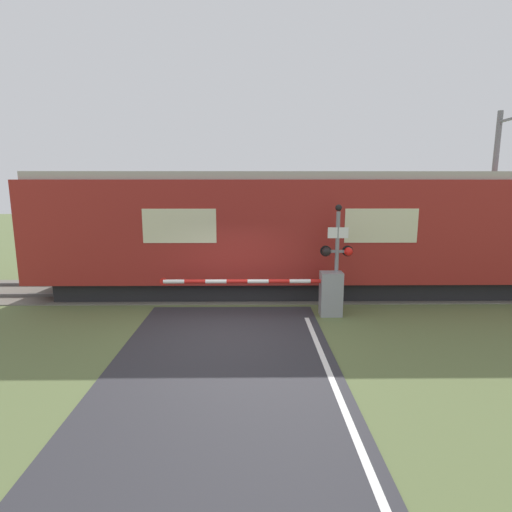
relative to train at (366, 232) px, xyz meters
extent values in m
plane|color=#5B6B3D|center=(-4.39, -3.85, -2.04)|extent=(80.00, 80.00, 0.00)
cube|color=#666056|center=(-4.39, 0.00, -2.02)|extent=(36.00, 3.20, 0.03)
cube|color=#595451|center=(-4.39, -0.72, -1.96)|extent=(36.00, 0.08, 0.10)
cube|color=#595451|center=(-4.39, 0.72, -1.96)|extent=(36.00, 0.08, 0.10)
cube|color=black|center=(0.00, 0.00, -1.74)|extent=(19.85, 2.67, 0.60)
cube|color=maroon|center=(0.00, 0.00, 0.13)|extent=(21.58, 3.14, 3.14)
cube|color=#ADA89E|center=(0.00, 0.00, 1.83)|extent=(21.15, 2.89, 0.24)
cube|color=beige|center=(0.00, -1.58, 0.37)|extent=(2.16, 0.02, 1.01)
cube|color=beige|center=(-5.93, -1.58, 0.37)|extent=(2.16, 0.02, 1.01)
cube|color=gray|center=(-1.62, -2.57, -1.42)|extent=(0.60, 0.44, 1.24)
cylinder|color=gray|center=(-1.62, -2.57, -1.06)|extent=(0.16, 0.16, 0.18)
cylinder|color=red|center=(-1.91, -2.57, -1.06)|extent=(0.58, 0.11, 0.11)
cylinder|color=white|center=(-2.49, -2.57, -1.06)|extent=(0.58, 0.11, 0.11)
cylinder|color=red|center=(-3.07, -2.57, -1.06)|extent=(0.58, 0.11, 0.11)
cylinder|color=white|center=(-3.64, -2.57, -1.06)|extent=(0.58, 0.11, 0.11)
cylinder|color=red|center=(-4.22, -2.57, -1.06)|extent=(0.58, 0.11, 0.11)
cylinder|color=white|center=(-4.80, -2.57, -1.06)|extent=(0.58, 0.11, 0.11)
cylinder|color=red|center=(-5.38, -2.57, -1.06)|extent=(0.58, 0.11, 0.11)
cylinder|color=white|center=(-5.96, -2.57, -1.06)|extent=(0.58, 0.11, 0.11)
cylinder|color=red|center=(-6.25, -2.57, -1.06)|extent=(0.20, 0.02, 0.20)
cylinder|color=gray|center=(-1.46, -2.43, -0.60)|extent=(0.11, 0.11, 2.89)
cube|color=gray|center=(-1.46, -2.43, -0.25)|extent=(0.73, 0.07, 0.07)
sphere|color=black|center=(-1.77, -2.48, -0.25)|extent=(0.24, 0.24, 0.24)
sphere|color=red|center=(-1.16, -2.48, -0.25)|extent=(0.24, 0.24, 0.24)
cylinder|color=black|center=(-1.77, -2.37, -0.25)|extent=(0.30, 0.06, 0.30)
cylinder|color=black|center=(-1.16, -2.37, -0.25)|extent=(0.30, 0.06, 0.30)
cube|color=white|center=(-1.46, -2.47, 0.27)|extent=(0.56, 0.02, 0.30)
sphere|color=black|center=(-1.46, -2.43, 0.95)|extent=(0.18, 0.18, 0.18)
cylinder|color=slate|center=(5.53, 2.33, 1.13)|extent=(0.20, 0.20, 6.33)
camera|label=1|loc=(-3.81, -13.24, 1.58)|focal=28.00mm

